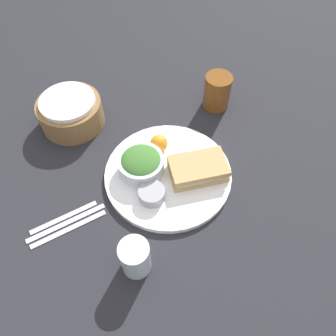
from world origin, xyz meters
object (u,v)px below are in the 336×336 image
(knife, at_px, (66,223))
(water_glass, at_px, (135,258))
(sandwich, at_px, (198,169))
(fork, at_px, (69,229))
(dressing_cup, at_px, (152,194))
(bread_basket, at_px, (71,112))
(spoon, at_px, (64,217))
(drink_glass, at_px, (217,92))
(salad_bowl, at_px, (141,163))
(plate, at_px, (168,174))

(knife, bearing_deg, water_glass, 120.45)
(sandwich, height_order, fork, sandwich)
(dressing_cup, distance_m, bread_basket, 0.36)
(fork, bearing_deg, water_glass, 123.25)
(sandwich, bearing_deg, bread_basket, 125.37)
(knife, bearing_deg, bread_basket, -113.17)
(sandwich, distance_m, knife, 0.35)
(spoon, bearing_deg, drink_glass, -165.17)
(dressing_cup, height_order, drink_glass, drink_glass)
(salad_bowl, xyz_separation_m, water_glass, (-0.11, -0.22, 0.00))
(dressing_cup, bearing_deg, plate, 35.55)
(fork, bearing_deg, knife, -90.00)
(plate, xyz_separation_m, salad_bowl, (-0.06, 0.04, 0.04))
(knife, relative_size, water_glass, 2.03)
(plate, distance_m, drink_glass, 0.31)
(sandwich, xyz_separation_m, fork, (-0.35, 0.00, -0.03))
(drink_glass, bearing_deg, knife, -159.92)
(sandwich, relative_size, knife, 0.82)
(salad_bowl, xyz_separation_m, bread_basket, (-0.11, 0.26, -0.00))
(salad_bowl, xyz_separation_m, knife, (-0.22, -0.05, -0.04))
(knife, xyz_separation_m, water_glass, (0.11, -0.17, 0.05))
(fork, height_order, spoon, same)
(drink_glass, bearing_deg, bread_basket, 164.05)
(plate, bearing_deg, bread_basket, 119.65)
(bread_basket, height_order, knife, bread_basket)
(plate, xyz_separation_m, spoon, (-0.28, 0.00, -0.01))
(plate, distance_m, water_glass, 0.25)
(dressing_cup, distance_m, knife, 0.22)
(spoon, bearing_deg, dressing_cup, 163.47)
(plate, xyz_separation_m, knife, (-0.28, -0.02, -0.01))
(sandwich, distance_m, dressing_cup, 0.14)
(plate, relative_size, spoon, 1.98)
(sandwich, relative_size, drink_glass, 1.50)
(salad_bowl, height_order, water_glass, water_glass)
(sandwich, distance_m, bread_basket, 0.41)
(salad_bowl, distance_m, dressing_cup, 0.09)
(bread_basket, relative_size, knife, 0.94)
(bread_basket, bearing_deg, drink_glass, -15.95)
(drink_glass, bearing_deg, dressing_cup, -144.63)
(dressing_cup, distance_m, fork, 0.21)
(sandwich, distance_m, spoon, 0.35)
(sandwich, height_order, salad_bowl, salad_bowl)
(fork, relative_size, knife, 0.95)
(drink_glass, relative_size, bread_basket, 0.58)
(drink_glass, distance_m, knife, 0.56)
(sandwich, distance_m, drink_glass, 0.28)
(bread_basket, xyz_separation_m, spoon, (-0.11, -0.29, -0.04))
(sandwich, bearing_deg, plate, 151.61)
(dressing_cup, bearing_deg, water_glass, -125.92)
(plate, relative_size, water_glass, 3.45)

